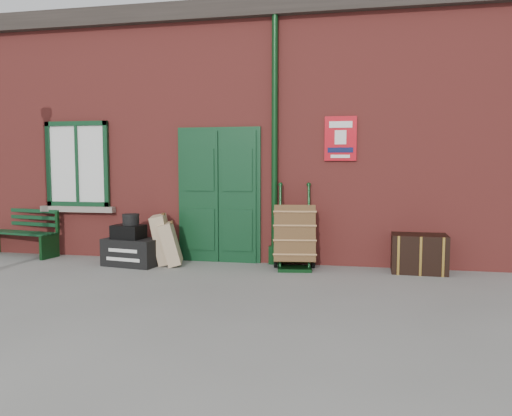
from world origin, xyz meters
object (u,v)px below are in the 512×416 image
(bench, at_px, (23,231))
(houdini_trunk, at_px, (132,252))
(dark_trunk, at_px, (419,253))
(porter_trolley, at_px, (295,236))

(bench, bearing_deg, houdini_trunk, -1.52)
(bench, xyz_separation_m, houdini_trunk, (2.34, -0.46, -0.21))
(bench, height_order, houdini_trunk, bench)
(bench, height_order, dark_trunk, bench)
(bench, xyz_separation_m, porter_trolley, (4.96, -0.15, 0.08))
(bench, bearing_deg, dark_trunk, 9.07)
(houdini_trunk, relative_size, dark_trunk, 1.09)
(houdini_trunk, height_order, dark_trunk, dark_trunk)
(houdini_trunk, xyz_separation_m, dark_trunk, (4.52, 0.39, 0.07))
(bench, bearing_deg, porter_trolley, 7.94)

